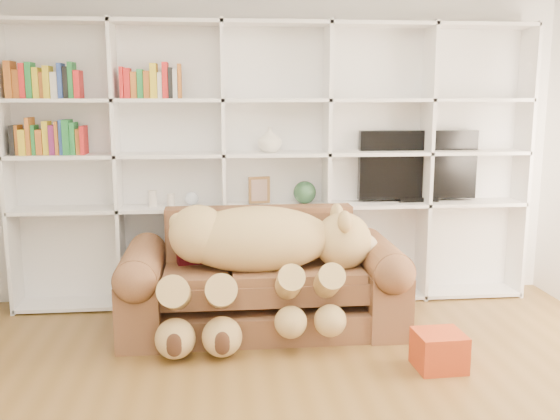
{
  "coord_description": "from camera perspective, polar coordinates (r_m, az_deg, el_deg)",
  "views": [
    {
      "loc": [
        -0.51,
        -2.96,
        1.8
      ],
      "look_at": [
        -0.03,
        1.63,
        0.94
      ],
      "focal_mm": 40.0,
      "sensor_mm": 36.0,
      "label": 1
    }
  ],
  "objects": [
    {
      "name": "snow_globe",
      "position": [
        5.34,
        -8.08,
        1.05
      ],
      "size": [
        0.12,
        0.12,
        0.12
      ],
      "primitive_type": "sphere",
      "color": "silver",
      "rests_on": "bookshelf"
    },
    {
      "name": "figurine_short",
      "position": [
        5.35,
        -9.94,
        0.92
      ],
      "size": [
        0.07,
        0.07,
        0.11
      ],
      "primitive_type": "cylinder",
      "rotation": [
        0.0,
        0.0,
        0.12
      ],
      "color": "beige",
      "rests_on": "bookshelf"
    },
    {
      "name": "shelf_vase",
      "position": [
        5.3,
        -0.94,
        6.46
      ],
      "size": [
        0.22,
        0.22,
        0.21
      ],
      "primitive_type": "imported",
      "rotation": [
        0.0,
        0.0,
        -0.09
      ],
      "color": "silver",
      "rests_on": "bookshelf"
    },
    {
      "name": "green_vase",
      "position": [
        5.39,
        2.27,
        1.61
      ],
      "size": [
        0.2,
        0.2,
        0.2
      ],
      "primitive_type": "sphere",
      "color": "#2A5332",
      "rests_on": "bookshelf"
    },
    {
      "name": "sofa",
      "position": [
        4.89,
        -1.61,
        -6.85
      ],
      "size": [
        2.14,
        0.92,
        0.9
      ],
      "color": "brown",
      "rests_on": "floor"
    },
    {
      "name": "bookshelf",
      "position": [
        5.35,
        -3.05,
        5.24
      ],
      "size": [
        4.43,
        0.35,
        2.4
      ],
      "color": "white",
      "rests_on": "floor"
    },
    {
      "name": "wall_back",
      "position": [
        5.5,
        -0.62,
        5.87
      ],
      "size": [
        5.0,
        0.02,
        2.7
      ],
      "primitive_type": "cube",
      "color": "white",
      "rests_on": "floor"
    },
    {
      "name": "picture_frame",
      "position": [
        5.34,
        -1.91,
        1.84
      ],
      "size": [
        0.19,
        0.05,
        0.23
      ],
      "primitive_type": "cube",
      "rotation": [
        0.0,
        0.0,
        0.13
      ],
      "color": "brown",
      "rests_on": "bookshelf"
    },
    {
      "name": "teddy_bear",
      "position": [
        4.63,
        -1.91,
        -4.04
      ],
      "size": [
        1.68,
        0.9,
        0.98
      ],
      "rotation": [
        0.0,
        0.0,
        0.17
      ],
      "color": "tan",
      "rests_on": "sofa"
    },
    {
      "name": "throw_pillow",
      "position": [
        4.93,
        -7.1,
        -2.85
      ],
      "size": [
        0.45,
        0.3,
        0.43
      ],
      "primitive_type": "cube",
      "rotation": [
        -0.24,
        0.0,
        0.19
      ],
      "color": "#570F18",
      "rests_on": "sofa"
    },
    {
      "name": "figurine_tall",
      "position": [
        5.36,
        -11.58,
        1.04
      ],
      "size": [
        0.07,
        0.07,
        0.14
      ],
      "primitive_type": "cylinder",
      "rotation": [
        0.0,
        0.0,
        0.03
      ],
      "color": "beige",
      "rests_on": "bookshelf"
    },
    {
      "name": "gift_box",
      "position": [
        4.37,
        14.34,
        -12.34
      ],
      "size": [
        0.32,
        0.3,
        0.25
      ],
      "primitive_type": "cube",
      "rotation": [
        0.0,
        0.0,
        0.04
      ],
      "color": "#B73C18",
      "rests_on": "floor"
    },
    {
      "name": "tv",
      "position": [
        5.64,
        12.47,
        3.92
      ],
      "size": [
        1.06,
        0.18,
        0.62
      ],
      "color": "black",
      "rests_on": "bookshelf"
    }
  ]
}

